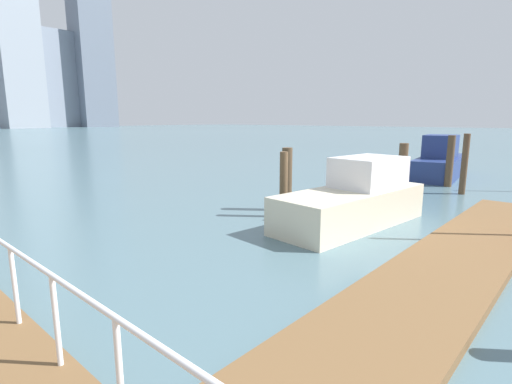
{
  "coord_description": "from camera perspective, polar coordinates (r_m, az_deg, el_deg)",
  "views": [
    {
      "loc": [
        -4.58,
        6.22,
        3.07
      ],
      "look_at": [
        1.88,
        11.99,
        1.43
      ],
      "focal_mm": 27.12,
      "sensor_mm": 36.0,
      "label": 1
    }
  ],
  "objects": [
    {
      "name": "dock_piling_2",
      "position": [
        19.77,
        26.68,
        4.08
      ],
      "size": [
        0.33,
        0.33,
        2.34
      ],
      "primitive_type": "cylinder",
      "color": "brown",
      "rests_on": "ground_plane"
    },
    {
      "name": "ground_plane",
      "position": [
        14.84,
        -29.18,
        -2.6
      ],
      "size": [
        300.0,
        300.0,
        0.0
      ],
      "primitive_type": "plane",
      "color": "slate"
    },
    {
      "name": "floating_dock",
      "position": [
        9.18,
        27.08,
        -9.45
      ],
      "size": [
        14.74,
        2.0,
        0.18
      ],
      "primitive_type": "cube",
      "color": "brown",
      "rests_on": "ground_plane"
    },
    {
      "name": "skyline_tower_4",
      "position": [
        158.6,
        -32.44,
        21.03
      ],
      "size": [
        13.04,
        14.13,
        71.38
      ],
      "primitive_type": "cube",
      "rotation": [
        0.0,
        0.0,
        0.03
      ],
      "color": "#8C939E",
      "rests_on": "ground_plane"
    },
    {
      "name": "dock_piling_3",
      "position": [
        13.06,
        4.58,
        1.87
      ],
      "size": [
        0.34,
        0.34,
        2.13
      ],
      "primitive_type": "cylinder",
      "color": "brown",
      "rests_on": "ground_plane"
    },
    {
      "name": "dock_piling_0",
      "position": [
        12.16,
        4.09,
        1.07
      ],
      "size": [
        0.26,
        0.26,
        2.07
      ],
      "primitive_type": "cylinder",
      "color": "brown",
      "rests_on": "ground_plane"
    },
    {
      "name": "moored_boat_3",
      "position": [
        11.73,
        14.37,
        -1.07
      ],
      "size": [
        5.37,
        2.4,
        1.95
      ],
      "color": "beige",
      "rests_on": "ground_plane"
    },
    {
      "name": "skyline_tower_6",
      "position": [
        173.51,
        -23.51,
        23.85
      ],
      "size": [
        13.61,
        14.32,
        89.76
      ],
      "primitive_type": "cube",
      "rotation": [
        0.0,
        0.0,
        -0.09
      ],
      "color": "slate",
      "rests_on": "ground_plane"
    },
    {
      "name": "dock_piling_1",
      "position": [
        18.01,
        28.38,
        3.62
      ],
      "size": [
        0.25,
        0.25,
        2.49
      ],
      "primitive_type": "cylinder",
      "color": "brown",
      "rests_on": "ground_plane"
    },
    {
      "name": "skyline_tower_5",
      "position": [
        167.75,
        -27.1,
        14.54
      ],
      "size": [
        12.89,
        6.98,
        35.0
      ],
      "primitive_type": "cube",
      "rotation": [
        0.0,
        0.0,
        0.02
      ],
      "color": "gray",
      "rests_on": "ground_plane"
    },
    {
      "name": "moored_boat_0",
      "position": [
        22.9,
        25.52,
        3.97
      ],
      "size": [
        6.36,
        2.75,
        2.25
      ],
      "color": "navy",
      "rests_on": "ground_plane"
    },
    {
      "name": "dock_piling_4",
      "position": [
        15.8,
        20.77,
        2.81
      ],
      "size": [
        0.33,
        0.33,
        2.17
      ],
      "primitive_type": "cylinder",
      "color": "brown",
      "rests_on": "ground_plane"
    }
  ]
}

